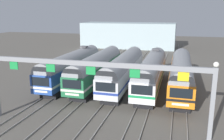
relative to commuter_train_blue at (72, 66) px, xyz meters
name	(u,v)px	position (x,y,z in m)	size (l,w,h in m)	color
ground_plane	(123,87)	(8.03, 0.00, -2.69)	(160.00, 160.00, 0.00)	#5B564F
track_bed	(141,63)	(8.03, 17.00, -2.61)	(17.57, 70.00, 0.15)	gray
commuter_train_blue	(72,66)	(0.00, 0.00, 0.00)	(2.88, 18.06, 5.05)	#284C9E
commuter_train_green	(97,67)	(4.02, 0.00, 0.00)	(2.88, 18.06, 4.77)	#236B42
commuter_train_silver	(123,69)	(8.03, 0.00, 0.00)	(2.88, 18.06, 4.77)	silver
commuter_train_white	(151,71)	(12.05, 0.00, 0.00)	(2.88, 18.06, 5.05)	white
commuter_train_orange	(181,73)	(16.06, 0.00, 0.00)	(2.88, 18.06, 4.77)	orange
catenary_gantry	(91,75)	(8.03, -13.50, 2.55)	(21.30, 0.44, 6.97)	gray
maintenance_building	(129,35)	(0.53, 40.40, 1.00)	(27.65, 10.00, 7.37)	#9EB2B7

